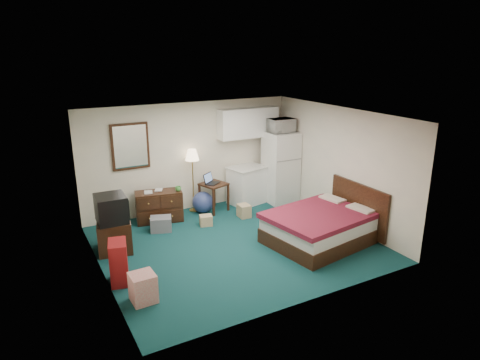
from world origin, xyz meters
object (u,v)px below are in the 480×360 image
floor_lamp (193,181)px  bed (319,228)px  dresser (159,206)px  fridge (281,167)px  tv_stand (115,235)px  kitchen_counter (247,186)px  desk (214,197)px  suitcase (119,262)px

floor_lamp → bed: bearing=-61.5°
dresser → fridge: 3.10m
floor_lamp → tv_stand: floor_lamp is taller
kitchen_counter → bed: (0.15, -2.62, -0.14)m
dresser → tv_stand: bearing=-128.6°
desk → fridge: 1.82m
desk → suitcase: suitcase is taller
floor_lamp → fridge: fridge is taller
desk → tv_stand: size_ratio=1.02×
desk → bed: size_ratio=0.35×
floor_lamp → kitchen_counter: bearing=-5.9°
bed → tv_stand: size_ratio=2.90×
floor_lamp → fridge: 2.19m
desk → kitchen_counter: 0.94m
suitcase → dresser: bearing=70.6°
bed → fridge: bearing=65.8°
dresser → kitchen_counter: bearing=13.9°
floor_lamp → bed: floor_lamp is taller
fridge → bed: (-0.65, -2.36, -0.56)m
fridge → tv_stand: fridge is taller
kitchen_counter → suitcase: kitchen_counter is taller
bed → suitcase: size_ratio=2.66×
desk → suitcase: bearing=-159.7°
kitchen_counter → tv_stand: 3.60m
floor_lamp → tv_stand: bearing=-150.2°
kitchen_counter → bed: kitchen_counter is taller
dresser → fridge: bearing=8.5°
dresser → kitchen_counter: kitchen_counter is taller
kitchen_counter → suitcase: 4.29m
tv_stand → suitcase: (-0.21, -1.21, 0.06)m
suitcase → bed: bearing=7.8°
floor_lamp → bed: 3.17m
kitchen_counter → suitcase: (-3.65, -2.27, -0.08)m
dresser → desk: bearing=11.2°
dresser → tv_stand: dresser is taller
floor_lamp → kitchen_counter: 1.38m
desk → tv_stand: desk is taller
fridge → suitcase: 4.90m
dresser → bed: size_ratio=0.52×
fridge → desk: bearing=175.7°
floor_lamp → suitcase: size_ratio=2.05×
desk → bed: desk is taller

